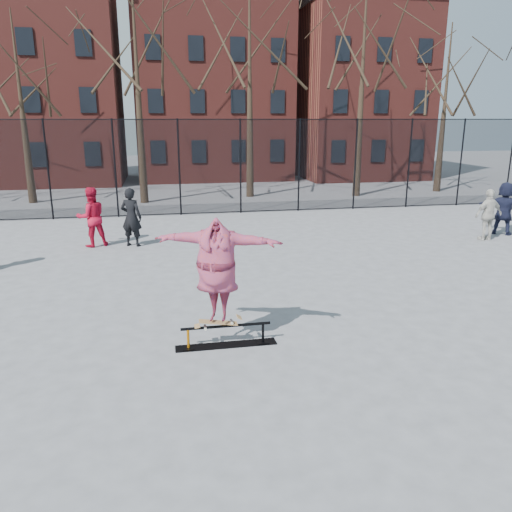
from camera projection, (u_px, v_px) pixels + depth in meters
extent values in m
plane|color=slate|center=(288.00, 339.00, 9.35)|extent=(100.00, 100.00, 0.00)
cube|color=black|center=(226.00, 345.00, 9.08)|extent=(1.84, 0.28, 0.01)
cylinder|color=#CC700C|center=(188.00, 339.00, 8.91)|extent=(0.05, 0.05, 0.38)
cylinder|color=black|center=(263.00, 333.00, 9.16)|extent=(0.05, 0.05, 0.38)
cylinder|color=black|center=(226.00, 326.00, 8.99)|extent=(1.63, 0.05, 0.05)
imported|color=purple|center=(217.00, 272.00, 8.68)|extent=(2.35, 1.36, 1.85)
imported|color=black|center=(131.00, 217.00, 15.94)|extent=(0.81, 0.69, 1.89)
imported|color=red|center=(92.00, 217.00, 15.90)|extent=(1.12, 0.99, 1.91)
imported|color=beige|center=(488.00, 215.00, 16.74)|extent=(1.05, 0.53, 1.73)
imported|color=#1C1F38|center=(504.00, 208.00, 17.59)|extent=(1.65, 1.58, 1.87)
cylinder|color=black|center=(48.00, 170.00, 19.93)|extent=(0.07, 0.07, 4.00)
cylinder|color=black|center=(115.00, 169.00, 20.40)|extent=(0.07, 0.07, 4.00)
cylinder|color=black|center=(179.00, 168.00, 20.87)|extent=(0.07, 0.07, 4.00)
cylinder|color=black|center=(241.00, 167.00, 21.34)|extent=(0.07, 0.07, 4.00)
cylinder|color=black|center=(299.00, 166.00, 21.81)|extent=(0.07, 0.07, 4.00)
cylinder|color=black|center=(355.00, 165.00, 22.28)|extent=(0.07, 0.07, 4.00)
cylinder|color=black|center=(409.00, 164.00, 22.75)|extent=(0.07, 0.07, 4.00)
cylinder|color=black|center=(461.00, 163.00, 23.23)|extent=(0.07, 0.07, 4.00)
cylinder|color=black|center=(510.00, 162.00, 23.70)|extent=(0.07, 0.07, 4.00)
cube|color=black|center=(213.00, 167.00, 21.12)|extent=(34.00, 0.01, 4.00)
cylinder|color=black|center=(211.00, 119.00, 20.60)|extent=(34.00, 0.04, 0.04)
cone|color=black|center=(26.00, 155.00, 24.05)|extent=(0.40, 0.40, 4.62)
cone|color=black|center=(142.00, 155.00, 23.81)|extent=(0.40, 0.40, 4.62)
cone|color=black|center=(250.00, 152.00, 26.04)|extent=(0.40, 0.40, 4.62)
cone|color=black|center=(359.00, 152.00, 25.80)|extent=(0.40, 0.40, 4.62)
cone|color=black|center=(443.00, 149.00, 28.03)|extent=(0.40, 0.40, 4.62)
cube|color=maroon|center=(43.00, 85.00, 30.74)|extent=(9.00, 7.00, 12.00)
cube|color=maroon|center=(213.00, 79.00, 32.50)|extent=(10.00, 7.00, 13.00)
cube|color=maroon|center=(357.00, 96.00, 34.58)|extent=(8.00, 7.00, 11.00)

